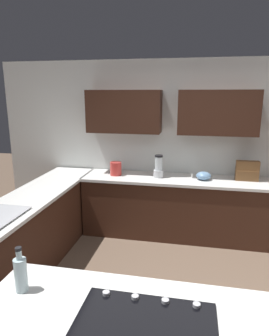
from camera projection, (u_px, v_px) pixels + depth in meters
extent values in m
plane|color=brown|center=(176.00, 314.00, 2.94)|extent=(14.00, 14.00, 0.00)
cube|color=silver|center=(188.00, 147.00, 4.63)|extent=(6.00, 0.10, 2.60)
cube|color=#381E14|center=(218.00, 113.00, 4.21)|extent=(1.10, 0.34, 0.62)
cube|color=#381E14|center=(124.00, 112.00, 4.47)|extent=(1.10, 0.34, 0.62)
cube|color=#381E14|center=(178.00, 209.00, 4.49)|extent=(2.80, 0.60, 0.86)
cube|color=silver|center=(179.00, 180.00, 4.39)|extent=(2.84, 0.64, 0.04)
cube|color=#381E14|center=(32.00, 233.00, 3.71)|extent=(0.60, 2.90, 0.86)
cube|color=silver|center=(29.00, 199.00, 3.60)|extent=(0.64, 2.94, 0.04)
cube|color=silver|center=(143.00, 335.00, 1.57)|extent=(1.99, 0.94, 0.04)
cube|color=#515456|center=(3.00, 212.00, 3.11)|extent=(0.40, 0.30, 0.02)
cube|color=black|center=(143.00, 331.00, 1.56)|extent=(0.76, 0.56, 0.01)
cylinder|color=#B2B2B7|center=(197.00, 305.00, 1.72)|extent=(0.04, 0.04, 0.02)
cylinder|color=#B2B2B7|center=(165.00, 301.00, 1.76)|extent=(0.04, 0.04, 0.02)
cylinder|color=#B2B2B7|center=(135.00, 297.00, 1.79)|extent=(0.04, 0.04, 0.02)
cylinder|color=#B2B2B7|center=(106.00, 293.00, 1.83)|extent=(0.04, 0.04, 0.02)
cylinder|color=silver|center=(158.00, 174.00, 4.43)|extent=(0.15, 0.15, 0.11)
cylinder|color=silver|center=(159.00, 163.00, 4.39)|extent=(0.11, 0.11, 0.20)
cylinder|color=black|center=(159.00, 156.00, 4.36)|extent=(0.12, 0.12, 0.03)
ellipsoid|color=#668CB2|center=(204.00, 176.00, 4.30)|extent=(0.21, 0.21, 0.12)
cube|color=brown|center=(247.00, 171.00, 4.24)|extent=(0.31, 0.10, 0.29)
cube|color=brown|center=(248.00, 172.00, 4.19)|extent=(0.30, 0.02, 0.02)
cylinder|color=red|center=(116.00, 169.00, 4.54)|extent=(0.17, 0.17, 0.20)
cylinder|color=silver|center=(21.00, 275.00, 1.86)|extent=(0.08, 0.08, 0.22)
cylinder|color=silver|center=(19.00, 255.00, 1.83)|extent=(0.04, 0.04, 0.06)
cylinder|color=black|center=(18.00, 249.00, 1.82)|extent=(0.04, 0.04, 0.02)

